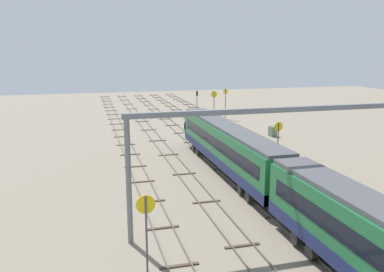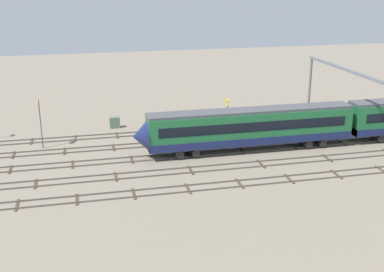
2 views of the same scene
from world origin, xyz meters
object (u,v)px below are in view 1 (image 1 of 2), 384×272
object	(u,v)px
overhead_gantry	(295,133)
signal_light_trackside_departure	(375,216)
speed_sign_distant_end	(225,100)
signal_light_trackside_approach	(197,99)
speed_sign_near_foreground	(146,220)
speed_sign_far_trackside	(214,103)
relay_cabinet	(273,131)
speed_sign_mid_trackside	(278,137)

from	to	relation	value
overhead_gantry	signal_light_trackside_departure	xyz separation A→B (m)	(-5.75, -2.31, -4.05)
speed_sign_distant_end	signal_light_trackside_approach	world-z (taller)	speed_sign_distant_end
signal_light_trackside_departure	speed_sign_near_foreground	bearing A→B (deg)	81.50
speed_sign_near_foreground	speed_sign_distant_end	distance (m)	52.07
speed_sign_far_trackside	signal_light_trackside_approach	world-z (taller)	speed_sign_far_trackside
signal_light_trackside_departure	overhead_gantry	bearing A→B (deg)	21.89
speed_sign_near_foreground	speed_sign_far_trackside	size ratio (longest dim) A/B	0.79
speed_sign_distant_end	signal_light_trackside_departure	xyz separation A→B (m)	(-49.35, 8.26, -0.81)
speed_sign_distant_end	overhead_gantry	bearing A→B (deg)	166.37
speed_sign_distant_end	speed_sign_far_trackside	bearing A→B (deg)	147.39
speed_sign_distant_end	relay_cabinet	world-z (taller)	speed_sign_distant_end
relay_cabinet	overhead_gantry	bearing A→B (deg)	156.11
overhead_gantry	relay_cabinet	xyz separation A→B (m)	(27.54, -12.20, -6.03)
speed_sign_far_trackside	signal_light_trackside_departure	bearing A→B (deg)	174.97
speed_sign_distant_end	relay_cabinet	size ratio (longest dim) A/B	3.72
speed_sign_mid_trackside	speed_sign_far_trackside	size ratio (longest dim) A/B	0.81
speed_sign_mid_trackside	signal_light_trackside_departure	xyz separation A→B (m)	(-19.61, 3.65, -0.49)
speed_sign_near_foreground	signal_light_trackside_approach	xyz separation A→B (m)	(53.91, -18.12, -0.18)
signal_light_trackside_approach	relay_cabinet	world-z (taller)	signal_light_trackside_approach
signal_light_trackside_approach	overhead_gantry	bearing A→B (deg)	172.05
speed_sign_mid_trackside	speed_sign_distant_end	world-z (taller)	speed_sign_distant_end
signal_light_trackside_approach	speed_sign_distant_end	bearing A→B (deg)	-151.49
speed_sign_near_foreground	speed_sign_far_trackside	distance (m)	43.75
speed_sign_near_foreground	overhead_gantry	bearing A→B (deg)	-71.38
speed_sign_far_trackside	speed_sign_distant_end	distance (m)	8.44
speed_sign_mid_trackside	signal_light_trackside_approach	distance (m)	36.32
overhead_gantry	signal_light_trackside_departure	distance (m)	7.40
relay_cabinet	speed_sign_far_trackside	bearing A→B (deg)	34.56
signal_light_trackside_approach	speed_sign_mid_trackside	bearing A→B (deg)	178.36
signal_light_trackside_departure	signal_light_trackside_approach	bearing A→B (deg)	-4.80
overhead_gantry	speed_sign_mid_trackside	bearing A→B (deg)	-23.28
speed_sign_far_trackside	relay_cabinet	bearing A→B (deg)	-145.44
overhead_gantry	signal_light_trackside_approach	world-z (taller)	overhead_gantry
speed_sign_near_foreground	speed_sign_mid_trackside	xyz separation A→B (m)	(17.61, -17.08, 0.04)
overhead_gantry	speed_sign_distant_end	world-z (taller)	overhead_gantry
overhead_gantry	signal_light_trackside_departure	bearing A→B (deg)	-158.11
signal_light_trackside_approach	signal_light_trackside_departure	bearing A→B (deg)	175.20
speed_sign_near_foreground	speed_sign_far_trackside	bearing A→B (deg)	-23.08
signal_light_trackside_departure	speed_sign_far_trackside	bearing A→B (deg)	-5.03
speed_sign_near_foreground	speed_sign_mid_trackside	bearing A→B (deg)	-44.13
speed_sign_near_foreground	relay_cabinet	size ratio (longest dim) A/B	3.16
overhead_gantry	speed_sign_distant_end	bearing A→B (deg)	-13.63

